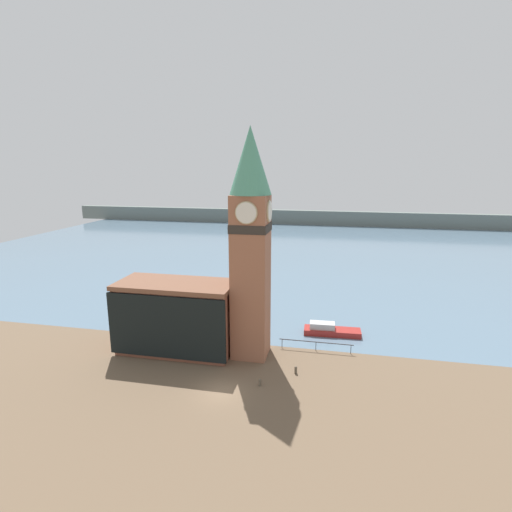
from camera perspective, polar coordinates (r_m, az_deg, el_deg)
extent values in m
plane|color=brown|center=(39.44, -5.16, -18.81)|extent=(160.00, 160.00, 0.00)
cube|color=slate|center=(105.32, 6.01, 1.44)|extent=(160.00, 120.00, 0.00)
cube|color=slate|center=(144.28, 7.67, 5.47)|extent=(180.00, 3.00, 5.00)
cube|color=#333338|center=(46.86, 8.57, -12.06)|extent=(8.38, 0.08, 0.08)
cylinder|color=#333338|center=(47.40, 3.75, -12.34)|extent=(0.07, 0.07, 1.05)
cylinder|color=#333338|center=(47.09, 8.55, -12.64)|extent=(0.07, 0.07, 1.05)
cylinder|color=#333338|center=(47.09, 13.40, -12.86)|extent=(0.07, 0.07, 1.05)
cube|color=#935B42|center=(42.82, -0.76, -3.16)|extent=(3.76, 3.76, 17.72)
cube|color=#2D2823|center=(41.65, -0.78, 4.12)|extent=(3.88, 3.88, 0.90)
cylinder|color=tan|center=(39.54, -1.40, 6.18)|extent=(2.28, 0.12, 2.28)
cylinder|color=silver|center=(39.46, -1.43, 6.17)|extent=(2.07, 0.12, 2.07)
cylinder|color=tan|center=(41.04, 1.88, 6.43)|extent=(0.12, 2.28, 2.28)
cylinder|color=silver|center=(41.03, 1.99, 6.42)|extent=(0.12, 2.07, 2.07)
cone|color=#4C9375|center=(41.17, -0.81, 13.49)|extent=(4.33, 4.33, 6.83)
cube|color=brown|center=(46.48, -11.25, -8.75)|extent=(12.66, 5.64, 7.52)
cube|color=brown|center=(45.18, -11.47, -4.01)|extent=(13.06, 6.04, 0.50)
cube|color=black|center=(43.92, -12.77, -9.92)|extent=(13.16, 0.30, 6.92)
cube|color=maroon|center=(51.63, 10.83, -10.57)|extent=(7.05, 2.36, 0.72)
cube|color=#B2B2B2|center=(51.32, 9.45, -9.76)|extent=(3.12, 1.58, 0.76)
cylinder|color=brown|center=(42.33, 5.70, -15.95)|extent=(0.27, 0.27, 0.65)
sphere|color=brown|center=(42.17, 5.71, -15.57)|extent=(0.28, 0.28, 0.28)
cylinder|color=brown|center=(40.07, 0.56, -17.70)|extent=(0.26, 0.26, 0.60)
sphere|color=brown|center=(39.92, 0.56, -17.33)|extent=(0.27, 0.27, 0.27)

